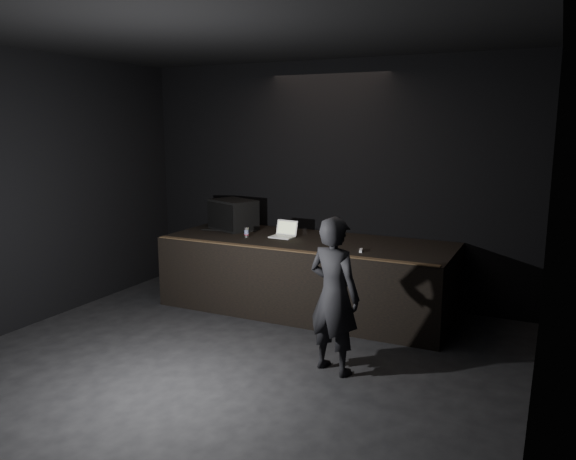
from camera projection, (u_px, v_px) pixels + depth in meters
The scene contains 11 objects.
ground at pixel (196, 389), 5.56m from camera, with size 7.00×7.00×0.00m, color black.
room_walls at pixel (189, 186), 5.19m from camera, with size 6.10×7.10×3.52m.
stage_riser at pixel (307, 275), 7.88m from camera, with size 4.00×1.50×1.00m, color black.
riser_lip at pixel (285, 250), 7.16m from camera, with size 3.92×0.10×0.01m, color brown.
stage_monitor at pixel (233, 215), 8.55m from camera, with size 0.81×0.71×0.45m.
cable at pixel (229, 231), 8.44m from camera, with size 0.02×0.02×0.85m, color black.
laptop at pixel (284, 233), 8.00m from camera, with size 0.34×0.31×0.23m.
beer_can at pixel (246, 232), 7.97m from camera, with size 0.06×0.06×0.14m.
plastic_cup at pixel (304, 231), 8.18m from camera, with size 0.07×0.07×0.09m, color white.
wii_remote at pixel (361, 250), 7.08m from camera, with size 0.04×0.15×0.03m, color silver.
person at pixel (334, 295), 5.82m from camera, with size 0.61×0.40×1.67m, color black.
Camera 1 is at (3.07, -4.26, 2.58)m, focal length 35.00 mm.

